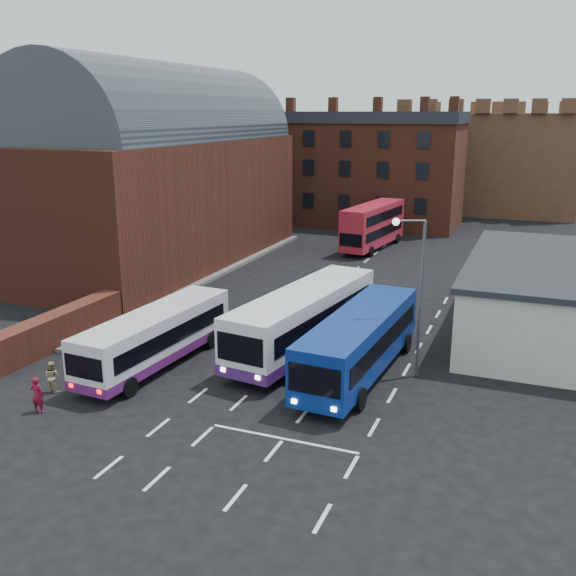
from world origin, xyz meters
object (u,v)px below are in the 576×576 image
at_px(street_lamp, 416,283).
at_px(pedestrian_red, 37,395).
at_px(pedestrian_beige, 52,377).
at_px(bus_blue, 360,340).
at_px(bus_red_double, 373,225).
at_px(bus_white_outbound, 156,334).
at_px(bus_white_inbound, 304,316).

relative_size(street_lamp, pedestrian_red, 4.78).
xyz_separation_m(street_lamp, pedestrian_beige, (-14.62, -7.69, -3.86)).
bearing_deg(bus_blue, bus_red_double, -73.44).
bearing_deg(pedestrian_red, street_lamp, -151.09).
bearing_deg(bus_white_outbound, bus_red_double, 88.48).
height_order(street_lamp, pedestrian_beige, street_lamp).
relative_size(street_lamp, pedestrian_beige, 5.24).
height_order(bus_white_inbound, pedestrian_red, bus_white_inbound).
bearing_deg(pedestrian_red, bus_blue, -148.26).
height_order(bus_blue, street_lamp, street_lamp).
bearing_deg(bus_red_double, bus_blue, 110.34).
relative_size(bus_white_inbound, pedestrian_beige, 8.46).
xyz_separation_m(bus_white_inbound, bus_red_double, (-3.25, 26.84, 0.23)).
bearing_deg(street_lamp, pedestrian_beige, -152.27).
distance_m(bus_red_double, pedestrian_red, 37.99).
relative_size(bus_blue, pedestrian_beige, 7.77).
relative_size(bus_white_inbound, bus_red_double, 1.18).
relative_size(bus_blue, bus_red_double, 1.09).
distance_m(bus_white_outbound, street_lamp, 12.78).
relative_size(bus_white_outbound, bus_white_inbound, 0.83).
xyz_separation_m(bus_white_outbound, pedestrian_beige, (-2.62, -4.44, -0.90)).
bearing_deg(pedestrian_red, pedestrian_beige, -70.78).
bearing_deg(bus_red_double, bus_white_outbound, 91.92).
bearing_deg(bus_white_outbound, pedestrian_red, -101.79).
height_order(bus_white_inbound, bus_blue, bus_white_inbound).
height_order(bus_white_outbound, bus_blue, bus_blue).
height_order(bus_white_inbound, bus_red_double, bus_red_double).
xyz_separation_m(bus_red_double, street_lamp, (9.16, -28.14, 2.42)).
relative_size(bus_blue, pedestrian_red, 7.09).
relative_size(bus_red_double, street_lamp, 1.36).
height_order(bus_blue, bus_red_double, bus_red_double).
relative_size(bus_white_outbound, pedestrian_beige, 7.03).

